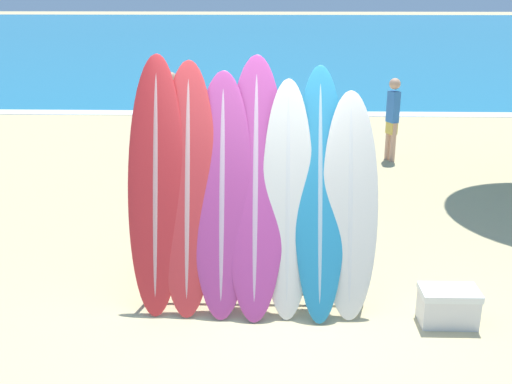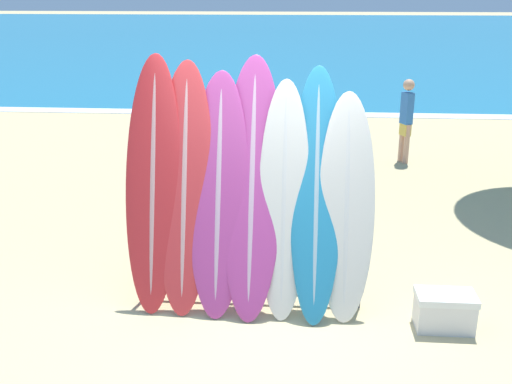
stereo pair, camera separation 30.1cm
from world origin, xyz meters
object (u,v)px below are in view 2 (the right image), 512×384
Objects in this scene: surfboard_slot_3 at (252,187)px; person_mid_beach at (406,118)px; surfboard_slot_0 at (153,184)px; surfboard_slot_2 at (219,194)px; person_near_water at (186,110)px; surfboard_slot_1 at (185,188)px; surfboard_slot_6 at (346,207)px; person_far_left at (240,156)px; surfboard_slot_4 at (284,200)px; cooler_box at (444,311)px; surfboard_rack at (250,260)px; surfboard_slot_5 at (316,194)px.

person_mid_beach is at bearing 66.28° from surfboard_slot_3.
surfboard_slot_2 is (0.64, -0.01, -0.08)m from surfboard_slot_0.
surfboard_slot_1 is at bearing 62.29° from person_near_water.
person_near_water is 1.04× the size of person_mid_beach.
surfboard_slot_6 is 2.54m from person_far_left.
person_near_water is (-1.39, 5.55, -0.28)m from surfboard_slot_2.
person_near_water is 3.65m from person_far_left.
surfboard_slot_4 is 1.41× the size of person_near_water.
person_near_water is 2.90× the size of cooler_box.
surfboard_slot_2 is at bearing 169.99° from cooler_box.
person_near_water is (-0.76, 5.54, -0.36)m from surfboard_slot_0.
surfboard_slot_1 is at bearing 125.91° from person_mid_beach.
surfboard_slot_3 is at bearing 81.84° from surfboard_rack.
surfboard_slot_0 reaches higher than surfboard_rack.
surfboard_slot_2 is 1.22m from surfboard_slot_6.
surfboard_slot_5 is 1.38× the size of person_far_left.
surfboard_slot_2 is 2.19m from person_far_left.
surfboard_slot_4 is at bearing -0.98° from surfboard_slot_0.
person_far_left is at bearing 119.12° from surfboard_slot_6.
cooler_box is at bearing -9.70° from surfboard_rack.
person_far_left is (1.38, -3.38, 0.06)m from person_near_water.
surfboard_slot_1 is at bearing -179.80° from surfboard_slot_5.
surfboard_slot_2 is 0.98× the size of surfboard_slot_5.
surfboard_rack is at bearing 68.26° from person_near_water.
surfboard_slot_6 is at bearing 159.92° from cooler_box.
surfboard_slot_0 is 1.87m from surfboard_slot_6.
surfboard_slot_6 reaches higher than surfboard_rack.
person_near_water is (-2.61, 5.59, -0.20)m from surfboard_slot_6.
cooler_box is at bearing -13.58° from surfboard_slot_4.
surfboard_rack is 1.08m from surfboard_slot_6.
cooler_box is (2.14, -0.38, -0.96)m from surfboard_slot_2.
cooler_box is at bearing -12.97° from surfboard_slot_3.
surfboard_slot_4 is at bearing 71.41° from person_near_water.
surfboard_rack is 1.00× the size of surfboard_slot_4.
surfboard_slot_0 is 1.27m from surfboard_slot_4.
surfboard_slot_3 is 5.78m from person_near_water.
surfboard_slot_5 is (1.57, 0.01, -0.05)m from surfboard_slot_0.
surfboard_slot_6 reaches higher than person_near_water.
person_far_left is at bearing 81.66° from surfboard_slot_1.
person_near_water reaches higher than cooler_box.
person_mid_beach is 0.90× the size of person_far_left.
surfboard_slot_1 reaches higher than person_near_water.
surfboard_rack is 2.30m from person_far_left.
surfboard_slot_1 is at bearing 178.57° from surfboard_slot_4.
surfboard_slot_3 reaches higher than surfboard_slot_2.
surfboard_slot_5 reaches higher than surfboard_rack.
person_near_water is at bearing 106.80° from surfboard_rack.
surfboard_slot_6 is 3.89× the size of cooler_box.
surfboard_slot_5 is at bearing 74.26° from person_near_water.
surfboard_rack is 0.93× the size of surfboard_slot_1.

